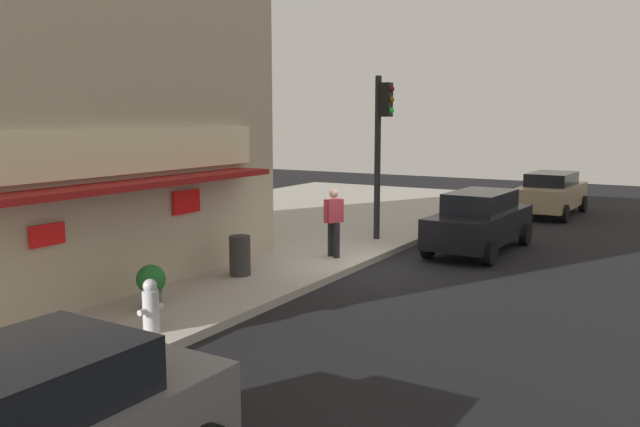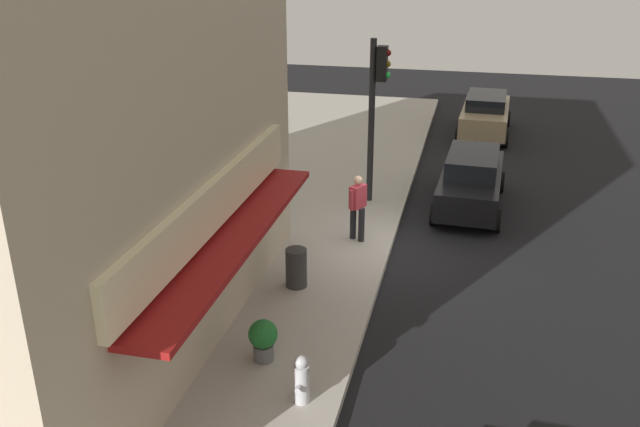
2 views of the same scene
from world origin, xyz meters
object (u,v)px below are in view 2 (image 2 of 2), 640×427
traffic_light (376,99)px  trash_can (296,268)px  potted_plant_by_doorway (263,338)px  parked_car_black (471,180)px  parked_car_tan (485,114)px  fire_hydrant (301,380)px  pedestrian (358,205)px

traffic_light → trash_can: traffic_light is taller
traffic_light → potted_plant_by_doorway: bearing=175.4°
parked_car_black → parked_car_tan: (8.09, -0.34, -0.01)m
parked_car_black → traffic_light: bearing=100.3°
fire_hydrant → trash_can: 4.05m
pedestrian → parked_car_black: bearing=-39.2°
trash_can → parked_car_black: (6.11, -3.62, 0.24)m
potted_plant_by_doorway → parked_car_black: size_ratio=0.18×
parked_car_tan → potted_plant_by_doorway: bearing=167.4°
fire_hydrant → pedestrian: bearing=2.3°
traffic_light → trash_can: 6.22m
pedestrian → potted_plant_by_doorway: pedestrian is taller
potted_plant_by_doorway → parked_car_tan: bearing=-12.6°
pedestrian → parked_car_tan: 11.86m
parked_car_black → parked_car_tan: bearing=-2.4°
potted_plant_by_doorway → parked_car_black: (8.99, -3.47, 0.23)m
traffic_light → parked_car_tan: size_ratio=1.01×
fire_hydrant → parked_car_black: bearing=-13.9°
fire_hydrant → pedestrian: (6.63, 0.26, 0.52)m
trash_can → parked_car_black: 7.10m
pedestrian → parked_car_tan: pedestrian is taller
trash_can → traffic_light: bearing=-8.4°
traffic_light → parked_car_black: 3.66m
traffic_light → parked_car_black: size_ratio=1.02×
parked_car_tan → pedestrian: bearing=165.0°
pedestrian → fire_hydrant: bearing=-177.7°
fire_hydrant → pedestrian: pedestrian is taller
parked_car_tan → traffic_light: bearing=160.0°
potted_plant_by_doorway → parked_car_tan: parked_car_tan is taller
pedestrian → potted_plant_by_doorway: size_ratio=2.11×
trash_can → potted_plant_by_doorway: bearing=-177.0°
traffic_light → parked_car_tan: bearing=-20.0°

